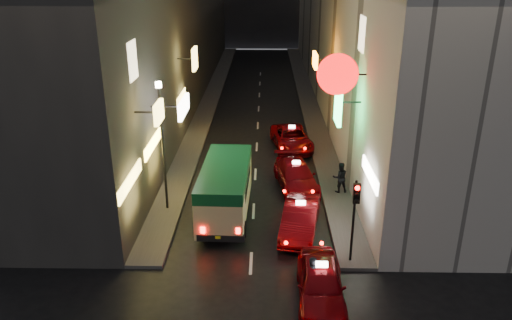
# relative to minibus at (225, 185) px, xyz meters

# --- Properties ---
(sidewalk_left) EXTENTS (1.50, 52.00, 0.15)m
(sidewalk_left) POSITION_rel_minibus_xyz_m (-2.95, 21.50, -1.54)
(sidewalk_left) COLOR #4C4A47
(sidewalk_left) RESTS_ON ground
(sidewalk_right) EXTENTS (1.50, 52.00, 0.15)m
(sidewalk_right) POSITION_rel_minibus_xyz_m (5.55, 21.50, -1.54)
(sidewalk_right) COLOR #4C4A47
(sidewalk_right) RESTS_ON ground
(minibus) EXTENTS (2.27, 6.02, 2.56)m
(minibus) POSITION_rel_minibus_xyz_m (0.00, 0.00, 0.00)
(minibus) COLOR tan
(minibus) RESTS_ON ground
(taxi_near) EXTENTS (2.28, 5.22, 1.81)m
(taxi_near) POSITION_rel_minibus_xyz_m (3.85, -6.27, -0.80)
(taxi_near) COLOR #6F040A
(taxi_near) RESTS_ON ground
(taxi_second) EXTENTS (2.90, 5.35, 1.78)m
(taxi_second) POSITION_rel_minibus_xyz_m (3.42, -1.47, -0.81)
(taxi_second) COLOR #6F040A
(taxi_second) RESTS_ON ground
(taxi_third) EXTENTS (2.77, 5.20, 1.74)m
(taxi_third) POSITION_rel_minibus_xyz_m (3.50, 3.33, -0.83)
(taxi_third) COLOR #6F040A
(taxi_third) RESTS_ON ground
(taxi_far) EXTENTS (2.69, 5.19, 1.75)m
(taxi_far) POSITION_rel_minibus_xyz_m (3.56, 9.37, -0.83)
(taxi_far) COLOR #6F040A
(taxi_far) RESTS_ON ground
(pedestrian_crossing) EXTENTS (0.55, 0.70, 1.85)m
(pedestrian_crossing) POSITION_rel_minibus_xyz_m (3.59, -6.06, -0.69)
(pedestrian_crossing) COLOR black
(pedestrian_crossing) RESTS_ON ground
(pedestrian_sidewalk) EXTENTS (0.74, 0.52, 1.83)m
(pedestrian_sidewalk) POSITION_rel_minibus_xyz_m (5.72, 2.48, -0.55)
(pedestrian_sidewalk) COLOR black
(pedestrian_sidewalk) RESTS_ON sidewalk_right
(traffic_light) EXTENTS (0.26, 0.43, 3.50)m
(traffic_light) POSITION_rel_minibus_xyz_m (5.30, -4.02, 1.07)
(traffic_light) COLOR black
(traffic_light) RESTS_ON sidewalk_right
(lamp_post) EXTENTS (0.28, 0.28, 6.22)m
(lamp_post) POSITION_rel_minibus_xyz_m (-2.90, 0.50, 2.11)
(lamp_post) COLOR black
(lamp_post) RESTS_ON sidewalk_left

